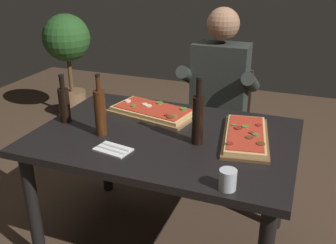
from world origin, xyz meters
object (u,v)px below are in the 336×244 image
Objects in this scene: diner_chair at (220,122)px; seated_diner at (218,94)px; potted_plant_corner at (68,50)px; wine_bottle_dark at (198,118)px; tumbler_near_camera at (228,181)px; pizza_rectangular_left at (246,136)px; dining_table at (165,149)px; vinegar_bottle_green at (64,103)px; oil_bottle_amber at (100,112)px; pizza_rectangular_front at (153,111)px.

seated_diner reaches higher than diner_chair.
diner_chair is 0.79× the size of potted_plant_corner.
wine_bottle_dark is 4.00× the size of tumbler_near_camera.
potted_plant_corner is at bearing 145.07° from pizza_rectangular_left.
tumbler_near_camera is 1.19m from seated_diner.
pizza_rectangular_left is (0.42, 0.09, 0.11)m from dining_table.
oil_bottle_amber is at bearing -16.45° from vinegar_bottle_green.
pizza_rectangular_front is at bearing 68.68° from oil_bottle_amber.
pizza_rectangular_front is (-0.17, 0.24, 0.12)m from dining_table.
seated_diner is at bearing 81.28° from dining_table.
pizza_rectangular_left is at bearing -14.12° from pizza_rectangular_front.
pizza_rectangular_left is 6.19× the size of tumbler_near_camera.
dining_table is 0.32m from pizza_rectangular_front.
pizza_rectangular_front is 1.68× the size of oil_bottle_amber.
vinegar_bottle_green is (-0.43, -0.29, 0.09)m from pizza_rectangular_front.
potted_plant_corner is (-1.82, 0.84, -0.00)m from seated_diner.
potted_plant_corner is at bearing 137.16° from tumbler_near_camera.
oil_bottle_amber is at bearing -170.65° from wine_bottle_dark.
oil_bottle_amber is 1.14m from diner_chair.
potted_plant_corner is at bearing 139.55° from wine_bottle_dark.
tumbler_near_camera is (0.02, -0.50, 0.02)m from pizza_rectangular_left.
pizza_rectangular_left is 1.04m from vinegar_bottle_green.
potted_plant_corner reaches higher than tumbler_near_camera.
pizza_rectangular_front is at bearing 125.57° from dining_table.
diner_chair is 1.97m from potted_plant_corner.
pizza_rectangular_left is 1.62× the size of oil_bottle_amber.
diner_chair is at bearing 112.09° from pizza_rectangular_left.
vinegar_bottle_green is 0.21× the size of seated_diner.
oil_bottle_amber reaches higher than diner_chair.
tumbler_near_camera is (0.61, -0.65, 0.02)m from pizza_rectangular_front.
tumbler_near_camera is (0.44, -0.41, 0.13)m from dining_table.
oil_bottle_amber is 0.25× the size of seated_diner.
oil_bottle_amber is (-0.14, -0.37, 0.11)m from pizza_rectangular_front.
dining_table is 1.26× the size of potted_plant_corner.
pizza_rectangular_left is (0.60, -0.15, -0.00)m from pizza_rectangular_front.
tumbler_near_camera is 1.34m from diner_chair.
oil_bottle_amber is at bearing -50.86° from potted_plant_corner.
tumbler_near_camera is at bearing -19.36° from vinegar_bottle_green.
seated_diner reaches higher than vinegar_bottle_green.
wine_bottle_dark is at bearing -84.66° from diner_chair.
dining_table is 2.32m from potted_plant_corner.
pizza_rectangular_left is at bearing -67.91° from diner_chair.
vinegar_bottle_green is (-0.60, -0.04, 0.21)m from dining_table.
wine_bottle_dark is at bearing 9.35° from oil_bottle_amber.
potted_plant_corner is (-2.13, 1.49, -0.02)m from pizza_rectangular_left.
pizza_rectangular_left is at bearing -64.29° from seated_diner.
dining_table is 0.41m from oil_bottle_amber.
seated_diner reaches higher than pizza_rectangular_front.
potted_plant_corner is (-1.39, 1.71, -0.13)m from oil_bottle_amber.
diner_chair is at bearing 82.49° from dining_table.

